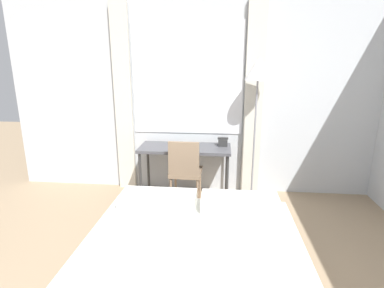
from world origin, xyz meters
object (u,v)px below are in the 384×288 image
(desk_chair, at_px, (185,169))
(telephone, at_px, (223,142))
(desk, at_px, (185,151))
(standing_lamp, at_px, (258,83))
(bed, at_px, (190,284))
(book, at_px, (186,144))

(desk_chair, height_order, telephone, desk_chair)
(desk, distance_m, standing_lamp, 1.29)
(bed, bearing_deg, desk_chair, 98.05)
(desk_chair, relative_size, standing_lamp, 0.48)
(desk, relative_size, bed, 0.60)
(bed, xyz_separation_m, telephone, (0.23, 2.09, 0.53))
(desk, xyz_separation_m, standing_lamp, (0.91, 0.02, 0.91))
(bed, height_order, standing_lamp, standing_lamp)
(bed, relative_size, telephone, 14.25)
(desk, distance_m, book, 0.11)
(bed, xyz_separation_m, book, (-0.27, 2.06, 0.50))
(desk, relative_size, book, 4.75)
(desk_chair, xyz_separation_m, book, (-0.03, 0.33, 0.23))
(book, bearing_deg, bed, -82.43)
(desk, distance_m, desk_chair, 0.30)
(telephone, xyz_separation_m, book, (-0.50, -0.04, -0.04))
(bed, distance_m, book, 2.13)
(bed, distance_m, telephone, 2.17)
(desk, distance_m, telephone, 0.53)
(bed, relative_size, standing_lamp, 1.08)
(standing_lamp, height_order, book, standing_lamp)
(desk, height_order, standing_lamp, standing_lamp)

